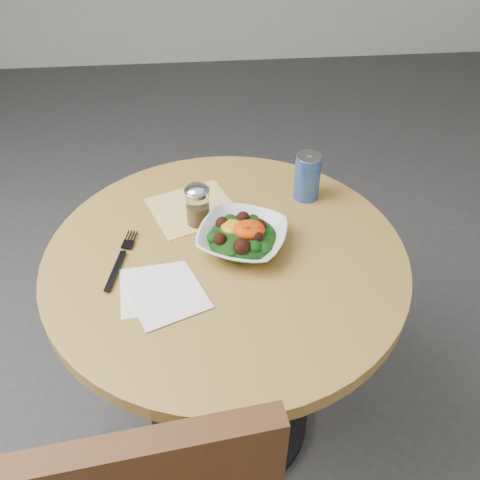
# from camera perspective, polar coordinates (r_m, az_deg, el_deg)

# --- Properties ---
(ground) EXTENTS (6.00, 6.00, 0.00)m
(ground) POSITION_cam_1_polar(r_m,az_deg,el_deg) (1.91, -1.14, -18.32)
(ground) COLOR #313234
(ground) RESTS_ON ground
(table) EXTENTS (0.90, 0.90, 0.75)m
(table) POSITION_cam_1_polar(r_m,az_deg,el_deg) (1.46, -1.43, -7.21)
(table) COLOR black
(table) RESTS_ON ground
(cloth_napkin) EXTENTS (0.27, 0.26, 0.00)m
(cloth_napkin) POSITION_cam_1_polar(r_m,az_deg,el_deg) (1.47, -5.02, 3.38)
(cloth_napkin) COLOR #E79E0C
(cloth_napkin) RESTS_ON table
(paper_napkins) EXTENTS (0.22, 0.22, 0.00)m
(paper_napkins) POSITION_cam_1_polar(r_m,az_deg,el_deg) (1.24, -8.38, -5.54)
(paper_napkins) COLOR white
(paper_napkins) RESTS_ON table
(salad_bowl) EXTENTS (0.28, 0.28, 0.08)m
(salad_bowl) POSITION_cam_1_polar(r_m,az_deg,el_deg) (1.32, 0.28, 0.34)
(salad_bowl) COLOR white
(salad_bowl) RESTS_ON table
(fork) EXTENTS (0.07, 0.22, 0.00)m
(fork) POSITION_cam_1_polar(r_m,az_deg,el_deg) (1.33, -12.51, -1.82)
(fork) COLOR black
(fork) RESTS_ON table
(spice_shaker) EXTENTS (0.06, 0.06, 0.12)m
(spice_shaker) POSITION_cam_1_polar(r_m,az_deg,el_deg) (1.38, -4.54, 3.74)
(spice_shaker) COLOR silver
(spice_shaker) RESTS_ON table
(beverage_can) EXTENTS (0.07, 0.07, 0.14)m
(beverage_can) POSITION_cam_1_polar(r_m,az_deg,el_deg) (1.48, 7.20, 6.73)
(beverage_can) COLOR navy
(beverage_can) RESTS_ON table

